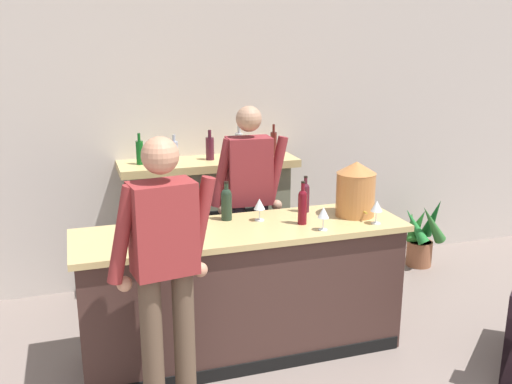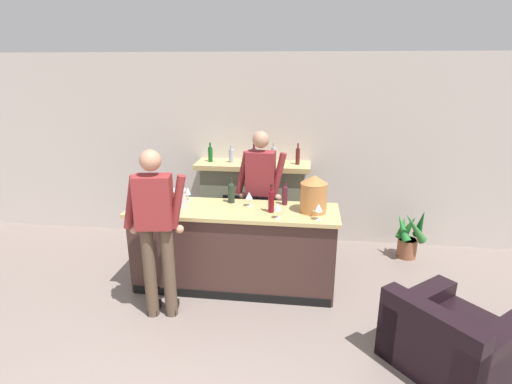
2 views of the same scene
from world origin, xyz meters
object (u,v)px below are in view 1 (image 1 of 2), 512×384
(copper_dispenser, at_px, (356,188))
(wine_glass_back_row, at_px, (323,213))
(fireplace_stone, at_px, (210,222))
(person_bartender, at_px, (249,202))
(wine_bottle_rose_blush, at_px, (302,205))
(wine_bottle_cabernet_heavy, at_px, (305,196))
(wine_glass_mid_counter, at_px, (377,207))
(person_customer, at_px, (165,274))
(wine_glass_near_bucket, at_px, (155,211))
(potted_plant_corner, at_px, (422,235))
(wine_glass_front_left, at_px, (259,205))
(wine_bottle_port_short, at_px, (227,203))
(ice_bucket_steel, at_px, (153,223))

(copper_dispenser, relative_size, wine_glass_back_row, 2.47)
(fireplace_stone, bearing_deg, person_bartender, -74.25)
(wine_bottle_rose_blush, relative_size, wine_bottle_cabernet_heavy, 1.12)
(wine_glass_back_row, height_order, wine_glass_mid_counter, wine_glass_mid_counter)
(person_customer, height_order, wine_glass_mid_counter, person_customer)
(wine_bottle_rose_blush, xyz_separation_m, wine_glass_near_bucket, (-1.04, 0.27, -0.02))
(potted_plant_corner, bearing_deg, wine_bottle_cabernet_heavy, -153.43)
(person_customer, distance_m, wine_bottle_cabernet_heavy, 1.53)
(fireplace_stone, distance_m, wine_glass_back_row, 1.67)
(potted_plant_corner, bearing_deg, wine_glass_front_left, -155.80)
(wine_glass_near_bucket, bearing_deg, wine_glass_mid_counter, -15.52)
(person_customer, height_order, wine_bottle_port_short, person_customer)
(wine_glass_front_left, relative_size, wine_glass_near_bucket, 1.00)
(person_customer, relative_size, person_bartender, 1.01)
(person_bartender, bearing_deg, fireplace_stone, 105.75)
(person_customer, bearing_deg, wine_bottle_port_short, 55.51)
(person_bartender, distance_m, wine_glass_back_row, 0.91)
(wine_bottle_port_short, bearing_deg, person_customer, -124.49)
(wine_glass_front_left, bearing_deg, potted_plant_corner, 24.20)
(person_bartender, height_order, ice_bucket_steel, person_bartender)
(wine_glass_mid_counter, bearing_deg, copper_dispenser, 102.55)
(person_bartender, xyz_separation_m, wine_glass_back_row, (0.29, -0.85, 0.13))
(fireplace_stone, height_order, copper_dispenser, fireplace_stone)
(wine_glass_back_row, bearing_deg, copper_dispenser, 33.22)
(fireplace_stone, height_order, wine_glass_front_left, fireplace_stone)
(ice_bucket_steel, bearing_deg, potted_plant_corner, 20.23)
(wine_glass_front_left, bearing_deg, wine_bottle_port_short, 157.75)
(wine_bottle_port_short, height_order, wine_glass_mid_counter, wine_bottle_port_short)
(potted_plant_corner, distance_m, wine_glass_back_row, 2.30)
(potted_plant_corner, bearing_deg, wine_glass_near_bucket, -163.53)
(potted_plant_corner, bearing_deg, wine_glass_mid_counter, -135.58)
(wine_glass_near_bucket, bearing_deg, wine_glass_front_left, -7.23)
(fireplace_stone, distance_m, person_bartender, 0.79)
(copper_dispenser, bearing_deg, person_customer, -156.36)
(wine_bottle_cabernet_heavy, distance_m, wine_glass_front_left, 0.42)
(wine_glass_front_left, bearing_deg, person_customer, -136.57)
(ice_bucket_steel, relative_size, wine_bottle_cabernet_heavy, 0.71)
(person_customer, xyz_separation_m, wine_glass_front_left, (0.83, 0.79, 0.12))
(person_bartender, relative_size, ice_bucket_steel, 8.83)
(wine_glass_back_row, bearing_deg, potted_plant_corner, 36.67)
(wine_bottle_rose_blush, xyz_separation_m, wine_bottle_cabernet_heavy, (0.14, 0.27, -0.01))
(ice_bucket_steel, bearing_deg, copper_dispenser, 0.97)
(wine_glass_mid_counter, bearing_deg, wine_glass_front_left, 157.07)
(person_customer, relative_size, wine_bottle_cabernet_heavy, 6.28)
(wine_glass_back_row, bearing_deg, wine_glass_front_left, 136.07)
(wine_glass_front_left, bearing_deg, copper_dispenser, -7.77)
(copper_dispenser, height_order, wine_glass_near_bucket, copper_dispenser)
(person_bartender, bearing_deg, potted_plant_corner, 12.29)
(person_bartender, relative_size, wine_bottle_cabernet_heavy, 6.24)
(wine_glass_back_row, height_order, wine_glass_near_bucket, wine_glass_back_row)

